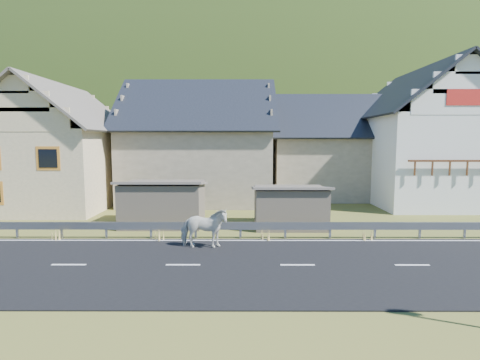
{
  "coord_description": "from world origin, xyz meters",
  "views": [
    {
      "loc": [
        2.03,
        -12.66,
        4.37
      ],
      "look_at": [
        1.98,
        4.32,
        2.57
      ],
      "focal_mm": 28.0,
      "sensor_mm": 36.0,
      "label": 1
    }
  ],
  "objects": [
    {
      "name": "ground",
      "position": [
        0.0,
        0.0,
        0.0
      ],
      "size": [
        160.0,
        160.0,
        0.0
      ],
      "primitive_type": "plane",
      "color": "#4B5121",
      "rests_on": "ground"
    },
    {
      "name": "road",
      "position": [
        0.0,
        0.0,
        0.02
      ],
      "size": [
        60.0,
        7.0,
        0.04
      ],
      "primitive_type": "cube",
      "color": "black",
      "rests_on": "ground"
    },
    {
      "name": "lane_markings",
      "position": [
        0.0,
        0.0,
        0.04
      ],
      "size": [
        60.0,
        6.6,
        0.01
      ],
      "primitive_type": "cube",
      "color": "silver",
      "rests_on": "road"
    },
    {
      "name": "guardrail",
      "position": [
        -0.0,
        3.68,
        0.56
      ],
      "size": [
        28.1,
        0.09,
        0.75
      ],
      "color": "#93969B",
      "rests_on": "ground"
    },
    {
      "name": "shed_left",
      "position": [
        -2.0,
        6.5,
        1.1
      ],
      "size": [
        4.3,
        3.3,
        2.4
      ],
      "primitive_type": "cube",
      "color": "#64594B",
      "rests_on": "ground"
    },
    {
      "name": "shed_right",
      "position": [
        4.5,
        6.0,
        1.0
      ],
      "size": [
        3.8,
        2.9,
        2.2
      ],
      "primitive_type": "cube",
      "color": "#64594B",
      "rests_on": "ground"
    },
    {
      "name": "house_cream",
      "position": [
        -10.0,
        12.0,
        4.36
      ],
      "size": [
        7.8,
        9.8,
        8.3
      ],
      "color": "beige",
      "rests_on": "ground"
    },
    {
      "name": "house_stone_a",
      "position": [
        -1.0,
        15.0,
        4.63
      ],
      "size": [
        10.8,
        9.8,
        8.9
      ],
      "color": "tan",
      "rests_on": "ground"
    },
    {
      "name": "house_stone_b",
      "position": [
        9.0,
        17.0,
        4.24
      ],
      "size": [
        9.8,
        8.8,
        8.1
      ],
      "color": "tan",
      "rests_on": "ground"
    },
    {
      "name": "house_white",
      "position": [
        15.0,
        14.0,
        5.06
      ],
      "size": [
        8.8,
        10.8,
        9.7
      ],
      "color": "white",
      "rests_on": "ground"
    },
    {
      "name": "mountain",
      "position": [
        5.0,
        180.0,
        -20.0
      ],
      "size": [
        440.0,
        280.0,
        260.0
      ],
      "primitive_type": "ellipsoid",
      "color": "#21350F",
      "rests_on": "ground"
    },
    {
      "name": "conifer_patch",
      "position": [
        -55.0,
        110.0,
        6.0
      ],
      "size": [
        76.0,
        50.0,
        28.0
      ],
      "primitive_type": "ellipsoid",
      "color": "black",
      "rests_on": "ground"
    },
    {
      "name": "horse",
      "position": [
        0.52,
        2.1,
        0.86
      ],
      "size": [
        0.93,
        1.96,
        1.63
      ],
      "primitive_type": "imported",
      "rotation": [
        0.0,
        0.0,
        1.54
      ],
      "color": "silver",
      "rests_on": "road"
    }
  ]
}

